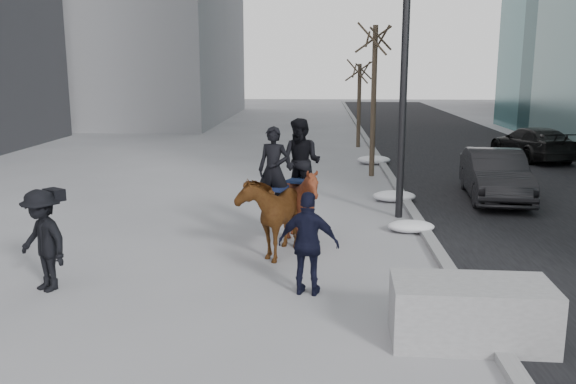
{
  "coord_description": "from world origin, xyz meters",
  "views": [
    {
      "loc": [
        0.56,
        -9.72,
        3.78
      ],
      "look_at": [
        0.0,
        1.2,
        1.5
      ],
      "focal_mm": 38.0,
      "sensor_mm": 36.0,
      "label": 1
    }
  ],
  "objects_px": {
    "planter": "(471,312)",
    "car_near": "(495,175)",
    "mounted_left": "(273,207)",
    "mounted_right": "(301,196)"
  },
  "relations": [
    {
      "from": "planter",
      "to": "car_near",
      "type": "xyz_separation_m",
      "value": [
        2.91,
        9.36,
        0.27
      ]
    },
    {
      "from": "mounted_left",
      "to": "mounted_right",
      "type": "xyz_separation_m",
      "value": [
        0.55,
        0.57,
        0.12
      ]
    },
    {
      "from": "planter",
      "to": "mounted_right",
      "type": "relative_size",
      "value": 0.81
    },
    {
      "from": "mounted_right",
      "to": "mounted_left",
      "type": "bearing_deg",
      "value": -133.66
    },
    {
      "from": "planter",
      "to": "mounted_left",
      "type": "height_order",
      "value": "mounted_left"
    },
    {
      "from": "planter",
      "to": "mounted_left",
      "type": "xyz_separation_m",
      "value": [
        -3.03,
        3.99,
        0.53
      ]
    },
    {
      "from": "planter",
      "to": "car_near",
      "type": "bearing_deg",
      "value": 72.72
    },
    {
      "from": "car_near",
      "to": "mounted_left",
      "type": "height_order",
      "value": "mounted_left"
    },
    {
      "from": "mounted_right",
      "to": "car_near",
      "type": "bearing_deg",
      "value": 41.61
    },
    {
      "from": "planter",
      "to": "mounted_right",
      "type": "xyz_separation_m",
      "value": [
        -2.49,
        4.56,
        0.65
      ]
    }
  ]
}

